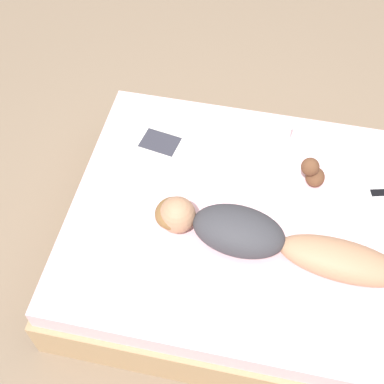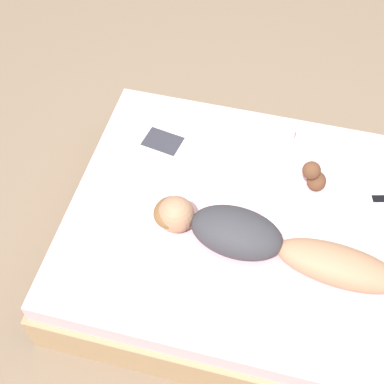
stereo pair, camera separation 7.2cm
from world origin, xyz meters
name	(u,v)px [view 1 (the left image)]	position (x,y,z in m)	size (l,w,h in m)	color
ground_plane	(233,254)	(0.00, 0.00, 0.00)	(12.00, 12.00, 0.00)	#7A6651
bed	(236,235)	(0.00, 0.00, 0.23)	(1.74, 2.01, 0.47)	tan
person	(263,238)	(-0.20, -0.16, 0.57)	(0.39, 1.39, 0.21)	#A37556
open_magazine	(152,156)	(0.31, 0.60, 0.48)	(0.57, 0.42, 0.01)	silver
coffee_mug	(285,131)	(0.66, -0.19, 0.52)	(0.12, 0.09, 0.10)	white
cell_phone	(381,193)	(0.32, -0.81, 0.48)	(0.10, 0.16, 0.01)	silver
plush_toy	(313,172)	(0.32, -0.39, 0.57)	(0.13, 0.16, 0.20)	brown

